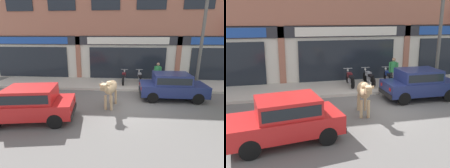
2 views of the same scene
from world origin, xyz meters
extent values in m
plane|color=#605E5B|center=(0.00, 0.00, 0.00)|extent=(90.00, 90.00, 0.00)
cube|color=#B7AFA3|center=(0.00, 3.67, 0.07)|extent=(19.00, 2.94, 0.15)
cube|color=beige|center=(0.00, 5.41, 1.70)|extent=(23.00, 0.55, 3.40)
cube|color=#28282D|center=(0.00, 5.10, 3.05)|extent=(22.08, 0.08, 0.64)
cube|color=#9E604C|center=(-3.83, 5.12, 1.70)|extent=(0.36, 0.12, 3.40)
cube|color=black|center=(0.00, 5.09, 1.35)|extent=(5.83, 0.10, 2.40)
cube|color=silver|center=(0.00, 5.07, 3.05)|extent=(6.13, 0.05, 0.52)
cube|color=#9E604C|center=(3.83, 5.12, 1.70)|extent=(0.36, 0.12, 3.40)
ellipsoid|color=tan|center=(-0.77, -0.29, 1.02)|extent=(0.77, 1.47, 0.60)
sphere|color=tan|center=(-0.83, -0.56, 1.25)|extent=(0.32, 0.32, 0.32)
cylinder|color=tan|center=(-0.71, -0.74, 0.36)|extent=(0.12, 0.12, 0.72)
cylinder|color=tan|center=(-0.99, -0.69, 0.36)|extent=(0.12, 0.12, 0.72)
cylinder|color=tan|center=(-0.55, 0.12, 0.36)|extent=(0.12, 0.12, 0.72)
cylinder|color=tan|center=(-0.83, 0.17, 0.36)|extent=(0.12, 0.12, 0.72)
cylinder|color=tan|center=(-0.92, -1.09, 1.17)|extent=(0.32, 0.50, 0.43)
cube|color=tan|center=(-0.97, -1.35, 1.34)|extent=(0.28, 0.39, 0.26)
cube|color=#957A57|center=(-1.01, -1.52, 1.30)|extent=(0.18, 0.17, 0.14)
cone|color=beige|center=(-0.87, -1.33, 1.52)|extent=(0.08, 0.12, 0.19)
cone|color=beige|center=(-1.06, -1.29, 1.52)|extent=(0.08, 0.12, 0.19)
cube|color=tan|center=(-0.80, -1.30, 1.40)|extent=(0.14, 0.07, 0.10)
cube|color=tan|center=(-1.11, -1.24, 1.40)|extent=(0.14, 0.07, 0.10)
cylinder|color=tan|center=(-0.64, 0.44, 0.80)|extent=(0.07, 0.17, 0.60)
cylinder|color=black|center=(3.68, 1.80, 0.30)|extent=(0.60, 0.18, 0.60)
cylinder|color=black|center=(3.67, 0.36, 0.30)|extent=(0.60, 0.18, 0.60)
cylinder|color=black|center=(1.38, 1.80, 0.30)|extent=(0.60, 0.18, 0.60)
cylinder|color=black|center=(1.37, 0.36, 0.30)|extent=(0.60, 0.18, 0.60)
cube|color=navy|center=(2.52, 1.08, 0.60)|extent=(3.50, 1.60, 0.60)
cube|color=navy|center=(2.42, 1.08, 1.18)|extent=(1.90, 1.44, 0.56)
cube|color=black|center=(2.42, 1.08, 1.18)|extent=(1.75, 1.46, 0.35)
cube|color=black|center=(4.25, 1.08, 0.38)|extent=(0.12, 1.52, 0.20)
cube|color=black|center=(0.79, 1.08, 0.38)|extent=(0.12, 1.52, 0.20)
sphere|color=silver|center=(4.29, 1.56, 0.68)|extent=(0.14, 0.14, 0.14)
cube|color=red|center=(0.77, 1.58, 0.70)|extent=(0.03, 0.16, 0.14)
cube|color=red|center=(0.77, 0.59, 0.70)|extent=(0.03, 0.16, 0.14)
cylinder|color=black|center=(-4.98, -2.96, 0.30)|extent=(0.62, 0.27, 0.60)
cylinder|color=black|center=(-5.21, -1.53, 0.30)|extent=(0.62, 0.27, 0.60)
cylinder|color=black|center=(-2.71, -2.60, 0.30)|extent=(0.62, 0.27, 0.60)
cylinder|color=black|center=(-2.94, -1.17, 0.30)|extent=(0.62, 0.27, 0.60)
cube|color=red|center=(-3.96, -2.06, 0.60)|extent=(3.71, 2.13, 0.60)
cube|color=red|center=(-3.86, -2.05, 1.18)|extent=(2.10, 1.72, 0.56)
cube|color=black|center=(-3.86, -2.05, 1.18)|extent=(1.96, 1.72, 0.35)
cube|color=black|center=(-5.67, -2.34, 0.38)|extent=(0.36, 1.52, 0.20)
cube|color=black|center=(-2.25, -1.79, 0.38)|extent=(0.36, 1.52, 0.20)
cube|color=red|center=(-2.15, -2.28, 0.70)|extent=(0.05, 0.16, 0.14)
cube|color=red|center=(-2.30, -1.30, 0.70)|extent=(0.05, 0.16, 0.14)
cylinder|color=black|center=(-0.18, 4.33, 0.43)|extent=(0.13, 0.56, 0.56)
cylinder|color=black|center=(-0.24, 3.08, 0.43)|extent=(0.13, 0.56, 0.56)
cube|color=#B2B5BA|center=(-0.21, 3.68, 0.47)|extent=(0.22, 0.33, 0.24)
cube|color=maroon|center=(-0.20, 3.84, 0.73)|extent=(0.26, 0.41, 0.24)
cube|color=black|center=(-0.22, 3.44, 0.71)|extent=(0.25, 0.53, 0.12)
cylinder|color=#B2B5BA|center=(-0.18, 4.27, 0.73)|extent=(0.05, 0.27, 0.59)
cylinder|color=#B2B5BA|center=(-0.18, 4.31, 1.01)|extent=(0.52, 0.06, 0.03)
sphere|color=silver|center=(-0.17, 4.37, 0.89)|extent=(0.12, 0.12, 0.12)
cylinder|color=#B2B5BA|center=(-0.34, 3.33, 0.39)|extent=(0.09, 0.48, 0.06)
cylinder|color=black|center=(0.90, 4.38, 0.43)|extent=(0.11, 0.56, 0.56)
cylinder|color=black|center=(0.92, 3.13, 0.43)|extent=(0.11, 0.56, 0.56)
cube|color=#B2B5BA|center=(0.91, 3.74, 0.47)|extent=(0.20, 0.32, 0.24)
cube|color=#A8AAB2|center=(0.91, 3.90, 0.73)|extent=(0.25, 0.40, 0.24)
cube|color=black|center=(0.92, 3.50, 0.71)|extent=(0.23, 0.52, 0.12)
cylinder|color=#B2B5BA|center=(0.91, 4.32, 0.73)|extent=(0.04, 0.27, 0.59)
cylinder|color=#B2B5BA|center=(0.91, 4.36, 1.01)|extent=(0.52, 0.04, 0.03)
sphere|color=silver|center=(0.90, 4.42, 0.89)|extent=(0.12, 0.12, 0.12)
cylinder|color=#B2B5BA|center=(0.81, 3.38, 0.39)|extent=(0.07, 0.48, 0.06)
cylinder|color=black|center=(2.13, 4.25, 0.43)|extent=(0.19, 0.57, 0.56)
cylinder|color=black|center=(1.93, 3.02, 0.43)|extent=(0.19, 0.57, 0.56)
cube|color=#B2B5BA|center=(2.03, 3.62, 0.47)|extent=(0.25, 0.35, 0.24)
cube|color=navy|center=(2.06, 3.77, 0.73)|extent=(0.30, 0.43, 0.24)
cube|color=black|center=(1.99, 3.38, 0.71)|extent=(0.30, 0.55, 0.12)
cylinder|color=#B2B5BA|center=(2.12, 4.19, 0.73)|extent=(0.08, 0.27, 0.59)
cylinder|color=#B2B5BA|center=(2.13, 4.23, 1.01)|extent=(0.52, 0.11, 0.03)
sphere|color=silver|center=(2.14, 4.29, 0.89)|extent=(0.12, 0.12, 0.12)
cylinder|color=#B2B5BA|center=(1.86, 3.28, 0.39)|extent=(0.14, 0.48, 0.06)
cylinder|color=#2D2D33|center=(1.93, 3.00, 0.56)|extent=(0.11, 0.11, 0.82)
cylinder|color=#2D2D33|center=(2.08, 2.90, 0.56)|extent=(0.11, 0.11, 0.82)
cylinder|color=#33934C|center=(2.00, 2.95, 1.25)|extent=(0.32, 0.32, 0.56)
cylinder|color=#33934C|center=(1.83, 3.06, 1.22)|extent=(0.08, 0.08, 0.56)
cylinder|color=#33934C|center=(2.18, 2.84, 1.22)|extent=(0.08, 0.08, 0.56)
sphere|color=tan|center=(2.00, 2.95, 1.65)|extent=(0.20, 0.20, 0.20)
cylinder|color=#595651|center=(4.34, 2.50, 3.36)|extent=(0.18, 0.18, 6.43)
camera|label=1|loc=(-0.03, -8.42, 3.49)|focal=28.00mm
camera|label=2|loc=(-4.09, -9.92, 3.88)|focal=42.00mm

